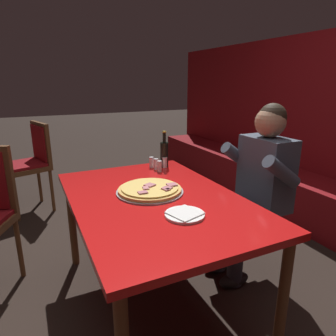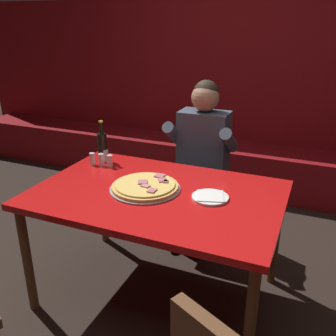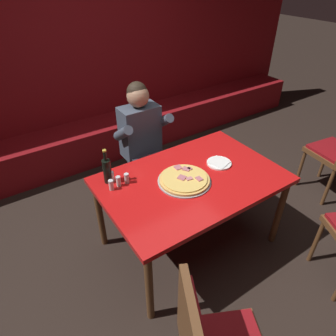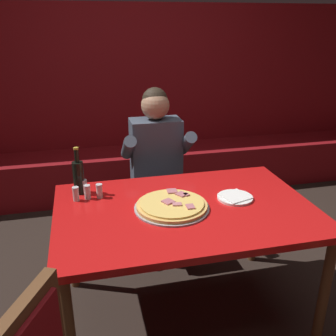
# 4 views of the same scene
# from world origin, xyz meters

# --- Properties ---
(ground_plane) EXTENTS (24.00, 24.00, 0.00)m
(ground_plane) POSITION_xyz_m (0.00, 0.00, 0.00)
(ground_plane) COLOR black
(booth_wall_panel) EXTENTS (6.80, 0.16, 1.90)m
(booth_wall_panel) POSITION_xyz_m (0.00, 2.18, 0.95)
(booth_wall_panel) COLOR maroon
(booth_wall_panel) RESTS_ON ground_plane
(booth_bench) EXTENTS (6.46, 0.48, 0.46)m
(booth_bench) POSITION_xyz_m (0.00, 1.86, 0.23)
(booth_bench) COLOR maroon
(booth_bench) RESTS_ON ground_plane
(main_dining_table) EXTENTS (1.45, 0.96, 0.74)m
(main_dining_table) POSITION_xyz_m (0.00, 0.00, 0.67)
(main_dining_table) COLOR brown
(main_dining_table) RESTS_ON ground_plane
(pizza) EXTENTS (0.42, 0.42, 0.05)m
(pizza) POSITION_xyz_m (-0.08, 0.00, 0.76)
(pizza) COLOR #9E9EA3
(pizza) RESTS_ON main_dining_table
(plate_white_paper) EXTENTS (0.21, 0.21, 0.02)m
(plate_white_paper) POSITION_xyz_m (0.32, 0.04, 0.75)
(plate_white_paper) COLOR white
(plate_white_paper) RESTS_ON main_dining_table
(beer_bottle) EXTENTS (0.07, 0.07, 0.29)m
(beer_bottle) POSITION_xyz_m (-0.58, 0.33, 0.85)
(beer_bottle) COLOR black
(beer_bottle) RESTS_ON main_dining_table
(shaker_red_pepper_flakes) EXTENTS (0.04, 0.04, 0.09)m
(shaker_red_pepper_flakes) POSITION_xyz_m (-0.55, 0.32, 0.78)
(shaker_red_pepper_flakes) COLOR silver
(shaker_red_pepper_flakes) RESTS_ON main_dining_table
(shaker_parmesan) EXTENTS (0.04, 0.04, 0.09)m
(shaker_parmesan) POSITION_xyz_m (-0.46, 0.24, 0.78)
(shaker_parmesan) COLOR silver
(shaker_parmesan) RESTS_ON main_dining_table
(shaker_oregano) EXTENTS (0.04, 0.04, 0.09)m
(shaker_oregano) POSITION_xyz_m (-0.60, 0.23, 0.78)
(shaker_oregano) COLOR silver
(shaker_oregano) RESTS_ON main_dining_table
(shaker_black_pepper) EXTENTS (0.04, 0.04, 0.09)m
(shaker_black_pepper) POSITION_xyz_m (-0.53, 0.24, 0.78)
(shaker_black_pepper) COLOR silver
(shaker_black_pepper) RESTS_ON main_dining_table
(diner_seated_blue_shirt) EXTENTS (0.53, 0.53, 1.27)m
(diner_seated_blue_shirt) POSITION_xyz_m (0.01, 0.78, 0.71)
(diner_seated_blue_shirt) COLOR black
(diner_seated_blue_shirt) RESTS_ON ground_plane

